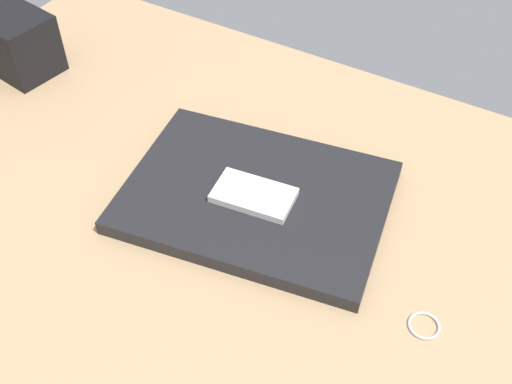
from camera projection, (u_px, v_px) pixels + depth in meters
desk_surface at (229, 228)px, 83.17cm from camera, size 120.00×80.00×3.00cm
laptop_closed at (256, 197)px, 83.56cm from camera, size 38.03×30.15×2.11cm
cell_phone_on_laptop at (254, 195)px, 81.60cm from camera, size 11.20×7.33×1.17cm
desk_organizer at (19, 44)px, 102.18cm from camera, size 12.35×10.73×9.95cm
key_ring at (424, 325)px, 70.80cm from camera, size 3.72×3.72×0.36cm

